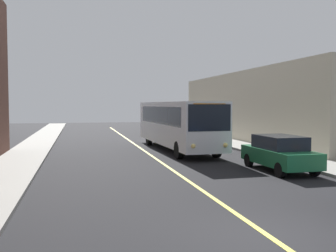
# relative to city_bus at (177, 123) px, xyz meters

# --- Properties ---
(ground_plane) EXTENTS (120.00, 120.00, 0.00)m
(ground_plane) POSITION_rel_city_bus_xyz_m (-2.20, -17.26, -1.82)
(ground_plane) COLOR black
(sidewalk_left) EXTENTS (2.50, 90.00, 0.15)m
(sidewalk_left) POSITION_rel_city_bus_xyz_m (-9.45, -7.26, -1.74)
(sidewalk_left) COLOR gray
(sidewalk_left) RESTS_ON ground
(sidewalk_right) EXTENTS (2.50, 90.00, 0.15)m
(sidewalk_right) POSITION_rel_city_bus_xyz_m (5.05, -7.26, -1.74)
(sidewalk_right) COLOR gray
(sidewalk_right) RESTS_ON ground
(lane_stripe_center) EXTENTS (0.16, 60.00, 0.01)m
(lane_stripe_center) POSITION_rel_city_bus_xyz_m (-2.20, -2.26, -1.81)
(lane_stripe_center) COLOR #D8CC4C
(lane_stripe_center) RESTS_ON ground
(building_right_warehouse) EXTENTS (12.00, 26.48, 5.74)m
(building_right_warehouse) POSITION_rel_city_bus_xyz_m (12.29, 5.83, 1.05)
(building_right_warehouse) COLOR beige
(building_right_warehouse) RESTS_ON ground
(city_bus) EXTENTS (3.00, 12.23, 3.20)m
(city_bus) POSITION_rel_city_bus_xyz_m (0.00, 0.00, 0.00)
(city_bus) COLOR silver
(city_bus) RESTS_ON ground
(parked_car_green) EXTENTS (1.85, 4.42, 1.62)m
(parked_car_green) POSITION_rel_city_bus_xyz_m (2.50, -9.12, -0.98)
(parked_car_green) COLOR #196038
(parked_car_green) RESTS_ON ground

